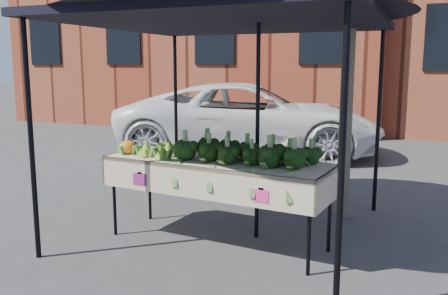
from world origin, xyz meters
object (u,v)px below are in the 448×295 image
vehicle (250,23)px  street_tree (350,30)px  table (217,202)px  canopy (230,111)px

vehicle → street_tree: vehicle is taller
table → vehicle: bearing=105.8°
canopy → street_tree: street_tree is taller
vehicle → street_tree: (2.51, -3.58, -0.44)m
table → vehicle: vehicle is taller
street_tree → canopy: bearing=-136.4°
street_tree → vehicle: bearing=125.0°
table → vehicle: 5.71m
table → vehicle: size_ratio=0.45×
vehicle → table: bearing=-179.6°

